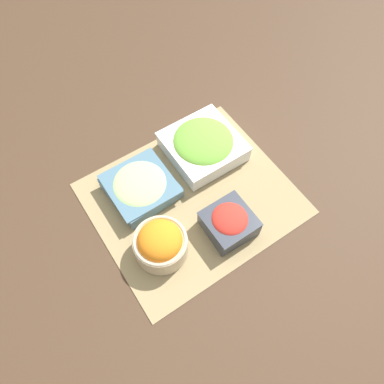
{
  "coord_description": "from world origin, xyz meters",
  "views": [
    {
      "loc": [
        0.26,
        0.39,
        0.86
      ],
      "look_at": [
        0.0,
        0.0,
        0.03
      ],
      "focal_mm": 35.0,
      "sensor_mm": 36.0,
      "label": 1
    }
  ],
  "objects_px": {
    "carrot_bowl": "(160,243)",
    "lettuce_bowl": "(203,144)",
    "cucumber_bowl": "(140,186)",
    "tomato_bowl": "(229,222)"
  },
  "relations": [
    {
      "from": "lettuce_bowl",
      "to": "carrot_bowl",
      "type": "bearing_deg",
      "value": 36.62
    },
    {
      "from": "lettuce_bowl",
      "to": "tomato_bowl",
      "type": "distance_m",
      "value": 0.24
    },
    {
      "from": "cucumber_bowl",
      "to": "carrot_bowl",
      "type": "bearing_deg",
      "value": 76.34
    },
    {
      "from": "cucumber_bowl",
      "to": "lettuce_bowl",
      "type": "bearing_deg",
      "value": -175.83
    },
    {
      "from": "lettuce_bowl",
      "to": "tomato_bowl",
      "type": "xyz_separation_m",
      "value": [
        0.08,
        0.22,
        -0.0
      ]
    },
    {
      "from": "lettuce_bowl",
      "to": "cucumber_bowl",
      "type": "height_order",
      "value": "lettuce_bowl"
    },
    {
      "from": "carrot_bowl",
      "to": "cucumber_bowl",
      "type": "distance_m",
      "value": 0.17
    },
    {
      "from": "carrot_bowl",
      "to": "lettuce_bowl",
      "type": "bearing_deg",
      "value": -143.38
    },
    {
      "from": "carrot_bowl",
      "to": "cucumber_bowl",
      "type": "xyz_separation_m",
      "value": [
        -0.04,
        -0.17,
        -0.02
      ]
    },
    {
      "from": "lettuce_bowl",
      "to": "tomato_bowl",
      "type": "bearing_deg",
      "value": 70.61
    }
  ]
}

